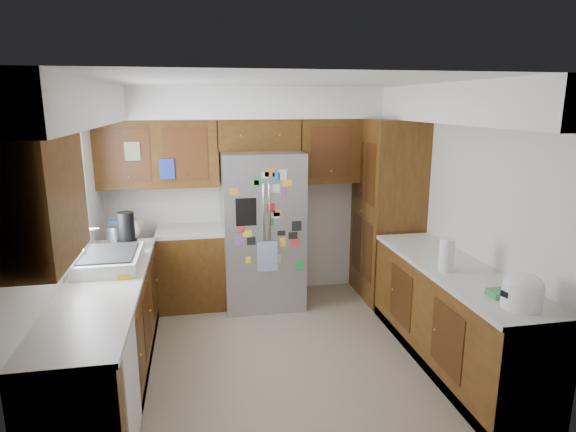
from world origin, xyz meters
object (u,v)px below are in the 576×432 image
Objects in this scene: pantry at (387,210)px; fridge at (262,229)px; rice_cooker at (523,290)px; paper_towel at (447,255)px.

pantry is 1.19× the size of fridge.
paper_towel is (-0.14, 0.80, 0.02)m from rice_cooker.
fridge reaches higher than rice_cooker.
paper_towel is (-0.14, -1.69, -0.01)m from pantry.
pantry reaches higher than rice_cooker.
paper_towel reaches higher than rice_cooker.
fridge is at bearing 127.86° from paper_towel.
fridge is (-1.50, 0.05, -0.17)m from pantry.
fridge reaches higher than paper_towel.
rice_cooker is (1.50, -2.54, 0.15)m from fridge.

